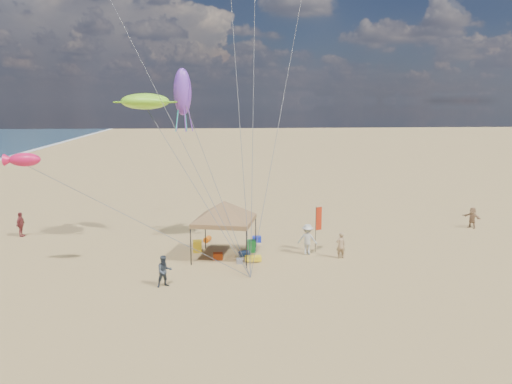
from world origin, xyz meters
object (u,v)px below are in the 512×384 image
canopy_tent (224,203)px  cooler_red (218,256)px  person_far_a (21,224)px  cooler_blue (257,239)px  chair_yellow (197,246)px  feather_flag (318,221)px  beach_cart (253,258)px  person_near_b (164,271)px  chair_green (251,246)px  person_far_c (472,218)px  person_near_a (341,245)px  person_near_c (308,239)px

canopy_tent → cooler_red: (-0.40, -0.28, -3.02)m
cooler_red → person_far_a: 14.30m
person_far_a → canopy_tent: bearing=-107.1°
cooler_blue → chair_yellow: bearing=-154.4°
feather_flag → cooler_blue: bearing=146.0°
beach_cart → person_near_b: 5.71m
chair_green → person_far_c: 16.61m
person_near_a → person_far_a: 20.97m
person_far_a → person_far_c: person_far_a is taller
chair_yellow → person_near_a: size_ratio=0.46×
canopy_tent → cooler_blue: canopy_tent is taller
beach_cart → person_near_a: person_near_a is taller
person_near_a → person_near_c: person_near_c is taller
chair_green → chair_yellow: size_ratio=1.00×
feather_flag → chair_green: (-3.96, 0.32, -1.51)m
chair_green → beach_cart: 1.88m
canopy_tent → person_near_c: 5.38m
chair_yellow → person_far_a: size_ratio=0.42×
cooler_red → chair_yellow: chair_yellow is taller
cooler_blue → person_near_a: (4.49, -3.67, 0.58)m
cooler_red → person_near_a: bearing=-3.1°
cooler_blue → person_near_a: 5.83m
cooler_blue → person_far_a: size_ratio=0.33×
chair_green → person_far_a: (-14.97, 4.68, 0.48)m
feather_flag → person_far_a: (-18.93, 5.00, -1.04)m
beach_cart → cooler_blue: bearing=82.0°
cooler_red → chair_yellow: 1.94m
cooler_blue → person_near_b: person_near_b is taller
chair_green → chair_yellow: same height
chair_yellow → canopy_tent: bearing=-37.6°
person_far_a → beach_cart: bearing=-107.8°
person_near_b → person_far_c: size_ratio=1.04×
cooler_red → person_near_c: 5.33m
chair_yellow → person_near_a: person_near_a is taller
person_near_a → beach_cart: bearing=-8.3°
cooler_blue → beach_cart: size_ratio=0.60×
person_near_a → person_near_b: person_near_b is taller
canopy_tent → person_far_a: size_ratio=3.68×
feather_flag → person_near_b: feather_flag is taller
cooler_blue → person_far_a: 15.73m
feather_flag → person_far_c: 12.98m
chair_green → person_near_b: bearing=-131.4°
feather_flag → cooler_red: (-5.95, -0.97, -1.67)m
person_far_a → cooler_blue: bearing=-93.9°
canopy_tent → cooler_red: size_ratio=11.25×
chair_yellow → person_far_c: (19.25, 4.01, 0.40)m
canopy_tent → cooler_blue: bearing=55.0°
cooler_red → person_near_b: size_ratio=0.35×
chair_green → person_near_c: bearing=-13.2°
chair_green → person_far_c: person_far_c is taller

